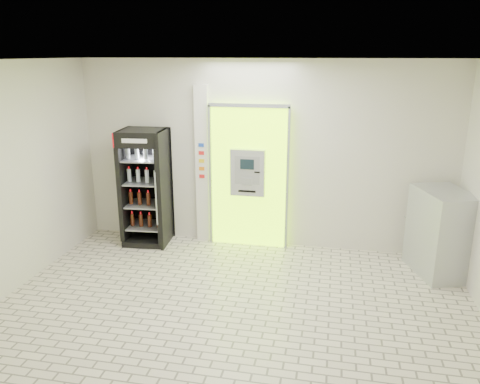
# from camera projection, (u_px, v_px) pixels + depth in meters

# --- Properties ---
(ground) EXTENTS (6.00, 6.00, 0.00)m
(ground) POSITION_uv_depth(u_px,v_px,m) (228.00, 322.00, 5.56)
(ground) COLOR beige
(ground) RESTS_ON ground
(room_shell) EXTENTS (6.00, 6.00, 6.00)m
(room_shell) POSITION_uv_depth(u_px,v_px,m) (227.00, 172.00, 5.03)
(room_shell) COLOR beige
(room_shell) RESTS_ON ground
(atm_assembly) EXTENTS (1.30, 0.24, 2.33)m
(atm_assembly) POSITION_uv_depth(u_px,v_px,m) (249.00, 176.00, 7.53)
(atm_assembly) COLOR #A4FF05
(atm_assembly) RESTS_ON ground
(pillar) EXTENTS (0.22, 0.11, 2.60)m
(pillar) POSITION_uv_depth(u_px,v_px,m) (203.00, 165.00, 7.67)
(pillar) COLOR silver
(pillar) RESTS_ON ground
(beverage_cooler) EXTENTS (0.77, 0.71, 1.91)m
(beverage_cooler) POSITION_uv_depth(u_px,v_px,m) (146.00, 189.00, 7.70)
(beverage_cooler) COLOR black
(beverage_cooler) RESTS_ON ground
(steel_cabinet) EXTENTS (0.89, 1.07, 1.24)m
(steel_cabinet) POSITION_uv_depth(u_px,v_px,m) (441.00, 233.00, 6.65)
(steel_cabinet) COLOR #ACAFB4
(steel_cabinet) RESTS_ON ground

